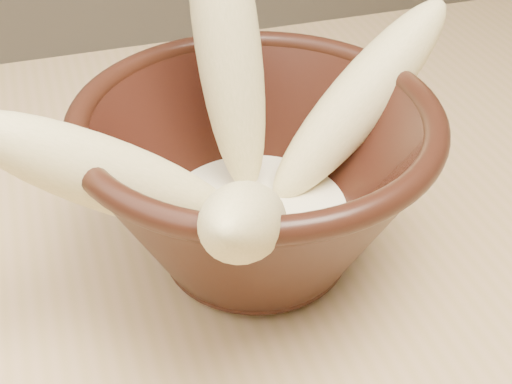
# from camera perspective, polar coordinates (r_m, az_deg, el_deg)

# --- Properties ---
(table) EXTENTS (1.20, 0.80, 0.75)m
(table) POSITION_cam_1_polar(r_m,az_deg,el_deg) (0.58, 17.40, -10.14)
(table) COLOR tan
(table) RESTS_ON ground
(bowl) EXTENTS (0.22, 0.22, 0.12)m
(bowl) POSITION_cam_1_polar(r_m,az_deg,el_deg) (0.44, -0.00, 1.08)
(bowl) COLOR black
(bowl) RESTS_ON table
(milk_puddle) EXTENTS (0.13, 0.13, 0.02)m
(milk_puddle) POSITION_cam_1_polar(r_m,az_deg,el_deg) (0.46, -0.00, -1.95)
(milk_puddle) COLOR #F7EEC7
(milk_puddle) RESTS_ON bowl
(banana_upright) EXTENTS (0.05, 0.10, 0.20)m
(banana_upright) POSITION_cam_1_polar(r_m,az_deg,el_deg) (0.45, -2.27, 11.83)
(banana_upright) COLOR #CBC178
(banana_upright) RESTS_ON bowl
(banana_left) EXTENTS (0.17, 0.06, 0.14)m
(banana_left) POSITION_cam_1_polar(r_m,az_deg,el_deg) (0.40, -11.19, 1.13)
(banana_left) COLOR #CBC178
(banana_left) RESTS_ON bowl
(banana_right) EXTENTS (0.16, 0.08, 0.14)m
(banana_right) POSITION_cam_1_polar(r_m,az_deg,el_deg) (0.47, 8.26, 7.29)
(banana_right) COLOR #CBC178
(banana_right) RESTS_ON bowl
(banana_front) EXTENTS (0.11, 0.17, 0.14)m
(banana_front) POSITION_cam_1_polar(r_m,az_deg,el_deg) (0.36, -0.81, -2.31)
(banana_front) COLOR #CBC178
(banana_front) RESTS_ON bowl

